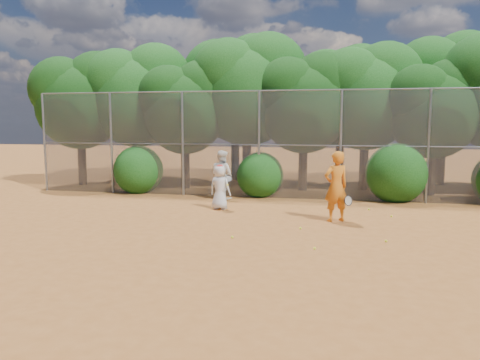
# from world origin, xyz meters

# --- Properties ---
(ground) EXTENTS (80.00, 80.00, 0.00)m
(ground) POSITION_xyz_m (0.00, 0.00, 0.00)
(ground) COLOR #955321
(ground) RESTS_ON ground
(fence_back) EXTENTS (20.05, 0.09, 4.03)m
(fence_back) POSITION_xyz_m (-0.12, 6.00, 2.05)
(fence_back) COLOR gray
(fence_back) RESTS_ON ground
(tree_0) EXTENTS (4.38, 3.81, 6.00)m
(tree_0) POSITION_xyz_m (-9.44, 8.04, 3.93)
(tree_0) COLOR black
(tree_0) RESTS_ON ground
(tree_1) EXTENTS (4.64, 4.03, 6.35)m
(tree_1) POSITION_xyz_m (-6.94, 8.54, 4.16)
(tree_1) COLOR black
(tree_1) RESTS_ON ground
(tree_2) EXTENTS (3.99, 3.47, 5.47)m
(tree_2) POSITION_xyz_m (-4.45, 7.83, 3.58)
(tree_2) COLOR black
(tree_2) RESTS_ON ground
(tree_3) EXTENTS (4.89, 4.26, 6.70)m
(tree_3) POSITION_xyz_m (-1.94, 8.84, 4.40)
(tree_3) COLOR black
(tree_3) RESTS_ON ground
(tree_4) EXTENTS (4.19, 3.64, 5.73)m
(tree_4) POSITION_xyz_m (0.55, 8.24, 3.76)
(tree_4) COLOR black
(tree_4) RESTS_ON ground
(tree_5) EXTENTS (4.51, 3.92, 6.17)m
(tree_5) POSITION_xyz_m (3.06, 9.04, 4.05)
(tree_5) COLOR black
(tree_5) RESTS_ON ground
(tree_6) EXTENTS (3.86, 3.36, 5.29)m
(tree_6) POSITION_xyz_m (5.55, 8.03, 3.47)
(tree_6) COLOR black
(tree_6) RESTS_ON ground
(tree_9) EXTENTS (4.83, 4.20, 6.62)m
(tree_9) POSITION_xyz_m (-7.94, 10.84, 4.34)
(tree_9) COLOR black
(tree_9) RESTS_ON ground
(tree_10) EXTENTS (5.15, 4.48, 7.06)m
(tree_10) POSITION_xyz_m (-2.93, 11.05, 4.63)
(tree_10) COLOR black
(tree_10) RESTS_ON ground
(tree_11) EXTENTS (4.64, 4.03, 6.35)m
(tree_11) POSITION_xyz_m (2.06, 10.64, 4.16)
(tree_11) COLOR black
(tree_11) RESTS_ON ground
(tree_12) EXTENTS (5.02, 4.37, 6.88)m
(tree_12) POSITION_xyz_m (6.56, 11.24, 4.51)
(tree_12) COLOR black
(tree_12) RESTS_ON ground
(bush_0) EXTENTS (2.00, 2.00, 2.00)m
(bush_0) POSITION_xyz_m (-6.00, 6.30, 1.00)
(bush_0) COLOR #124511
(bush_0) RESTS_ON ground
(bush_1) EXTENTS (1.80, 1.80, 1.80)m
(bush_1) POSITION_xyz_m (-1.00, 6.30, 0.90)
(bush_1) COLOR #124511
(bush_1) RESTS_ON ground
(bush_2) EXTENTS (2.20, 2.20, 2.20)m
(bush_2) POSITION_xyz_m (4.00, 6.30, 1.10)
(bush_2) COLOR #124511
(bush_2) RESTS_ON ground
(player_yellow) EXTENTS (0.93, 0.79, 2.04)m
(player_yellow) POSITION_xyz_m (1.88, 2.25, 1.02)
(player_yellow) COLOR orange
(player_yellow) RESTS_ON ground
(player_teen) EXTENTS (0.79, 0.59, 1.48)m
(player_teen) POSITION_xyz_m (-1.85, 3.36, 0.74)
(player_teen) COLOR silver
(player_teen) RESTS_ON ground
(player_white) EXTENTS (1.11, 1.04, 1.81)m
(player_white) POSITION_xyz_m (-2.28, 5.40, 0.91)
(player_white) COLOR white
(player_white) RESTS_ON ground
(ball_0) EXTENTS (0.07, 0.07, 0.07)m
(ball_0) POSITION_xyz_m (0.97, 1.00, 0.03)
(ball_0) COLOR yellow
(ball_0) RESTS_ON ground
(ball_1) EXTENTS (0.07, 0.07, 0.07)m
(ball_1) POSITION_xyz_m (3.54, 3.14, 0.03)
(ball_1) COLOR yellow
(ball_1) RESTS_ON ground
(ball_2) EXTENTS (0.07, 0.07, 0.07)m
(ball_2) POSITION_xyz_m (1.44, -0.95, 0.03)
(ball_2) COLOR yellow
(ball_2) RESTS_ON ground
(ball_3) EXTENTS (0.07, 0.07, 0.07)m
(ball_3) POSITION_xyz_m (3.08, 0.06, 0.03)
(ball_3) COLOR yellow
(ball_3) RESTS_ON ground
(ball_4) EXTENTS (0.07, 0.07, 0.07)m
(ball_4) POSITION_xyz_m (-0.61, -0.32, 0.03)
(ball_4) COLOR yellow
(ball_4) RESTS_ON ground
(ball_5) EXTENTS (0.07, 0.07, 0.07)m
(ball_5) POSITION_xyz_m (2.94, 4.14, 0.03)
(ball_5) COLOR yellow
(ball_5) RESTS_ON ground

